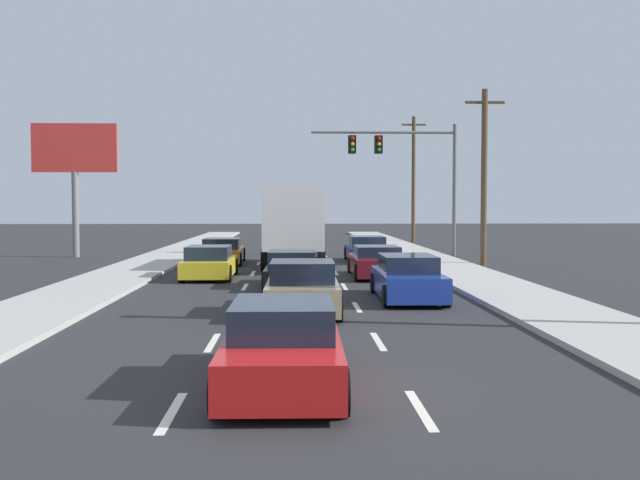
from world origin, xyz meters
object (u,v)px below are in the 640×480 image
car_tan (302,289)px  car_orange (222,252)px  car_blue (408,279)px  roadside_billboard (75,161)px  utility_pole_mid (484,175)px  car_navy (367,250)px  car_yellow (209,263)px  car_red (283,347)px  utility_pole_far (413,178)px  car_maroon (377,262)px  traffic_signal_mast (396,157)px  box_truck (293,222)px  car_black (292,270)px

car_tan → car_orange: bearing=102.8°
car_blue → roadside_billboard: roadside_billboard is taller
roadside_billboard → utility_pole_mid: bearing=-17.1°
car_orange → car_navy: bearing=6.9°
car_tan → car_navy: 17.11m
car_yellow → car_navy: car_navy is taller
car_red → utility_pole_far: (9.11, 42.75, 4.19)m
utility_pole_mid → car_maroon: bearing=-138.2°
traffic_signal_mast → car_tan: bearing=-104.7°
car_red → utility_pole_mid: (8.88, 21.83, 3.56)m
box_truck → car_navy: box_truck is taller
car_red → roadside_billboard: size_ratio=0.62×
car_navy → utility_pole_mid: (5.10, -2.62, 3.58)m
car_yellow → traffic_signal_mast: 15.08m
utility_pole_far → utility_pole_mid: bearing=-90.6°
car_navy → car_blue: (-0.23, -14.30, 0.03)m
car_orange → car_tan: car_tan is taller
car_blue → utility_pole_far: size_ratio=0.48×
car_navy → car_maroon: (-0.38, -7.52, -0.02)m
car_navy → roadside_billboard: size_ratio=0.61×
car_yellow → traffic_signal_mast: size_ratio=0.52×
car_maroon → car_navy: bearing=87.1°
car_orange → car_yellow: 7.01m
car_maroon → roadside_billboard: roadside_billboard is taller
car_yellow → car_orange: bearing=91.5°
box_truck → car_maroon: bearing=-53.3°
car_maroon → utility_pole_far: utility_pole_far is taller
car_tan → car_red: car_tan is taller
car_navy → traffic_signal_mast: (1.94, 3.46, 4.79)m
car_orange → utility_pole_mid: 12.76m
car_navy → car_blue: 14.31m
box_truck → car_orange: bearing=145.5°
traffic_signal_mast → car_yellow: bearing=-127.7°
car_navy → utility_pole_mid: bearing=-27.2°
car_maroon → roadside_billboard: 19.13m
utility_pole_far → roadside_billboard: 25.25m
car_tan → utility_pole_mid: bearing=59.0°
box_truck → car_black: box_truck is taller
car_yellow → traffic_signal_mast: (8.75, 11.31, 4.79)m
car_orange → car_maroon: bearing=-45.2°
box_truck → traffic_signal_mast: 9.26m
car_blue → utility_pole_far: 33.34m
car_red → traffic_signal_mast: bearing=78.4°
car_orange → traffic_signal_mast: 11.03m
car_maroon → utility_pole_mid: 8.18m
car_orange → traffic_signal_mast: size_ratio=0.59×
car_orange → car_tan: 16.33m
utility_pole_mid → car_yellow: bearing=-156.3°
utility_pole_far → car_yellow: bearing=-114.9°
roadside_billboard → car_navy: bearing=-13.5°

